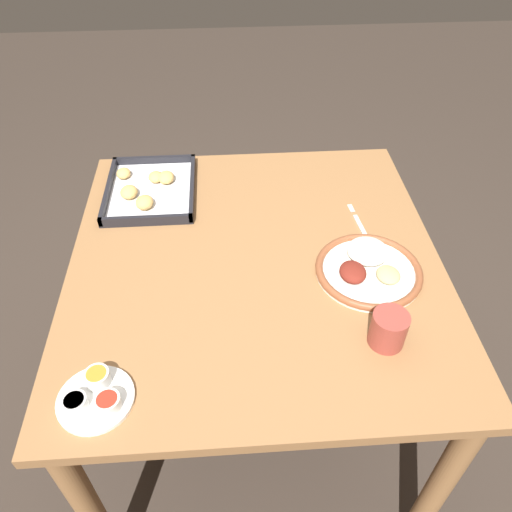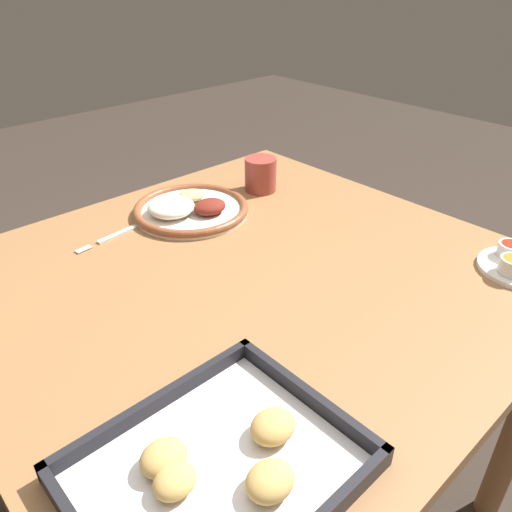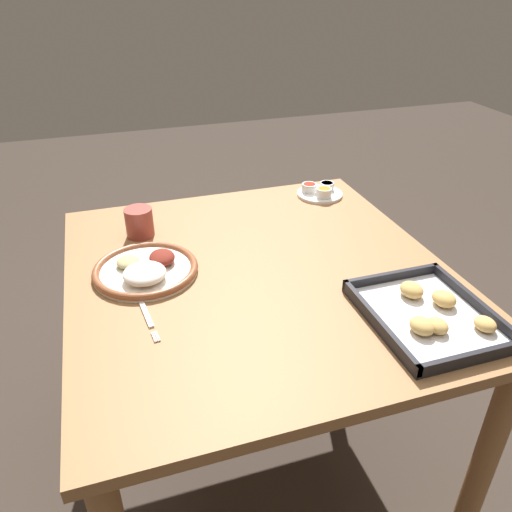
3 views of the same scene
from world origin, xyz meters
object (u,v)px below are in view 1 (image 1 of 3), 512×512
at_px(baking_tray, 149,189).
at_px(drinking_cup, 388,329).
at_px(dinner_plate, 368,268).
at_px(fork, 363,231).
at_px(saucer_plate, 95,396).

relative_size(baking_tray, drinking_cup, 3.76).
bearing_deg(drinking_cup, dinner_plate, -2.93).
height_order(fork, baking_tray, baking_tray).
bearing_deg(dinner_plate, fork, -8.76).
xyz_separation_m(saucer_plate, drinking_cup, (0.11, -0.63, 0.03)).
distance_m(saucer_plate, baking_tray, 0.71).
bearing_deg(drinking_cup, fork, -5.38).
distance_m(fork, saucer_plate, 0.82).
bearing_deg(dinner_plate, baking_tray, 56.77).
height_order(dinner_plate, baking_tray, dinner_plate).
bearing_deg(drinking_cup, saucer_plate, 99.61).
xyz_separation_m(dinner_plate, baking_tray, (0.39, 0.59, -0.00)).
relative_size(dinner_plate, baking_tray, 0.84).
bearing_deg(saucer_plate, baking_tray, -3.70).
relative_size(fork, baking_tray, 0.69).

